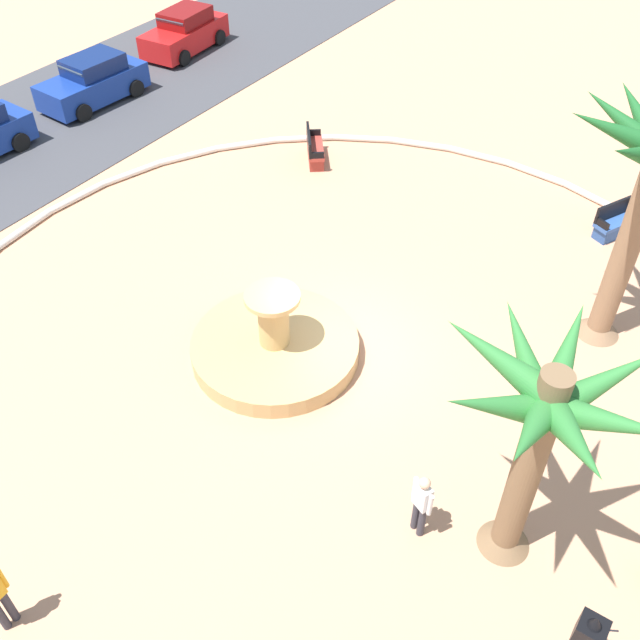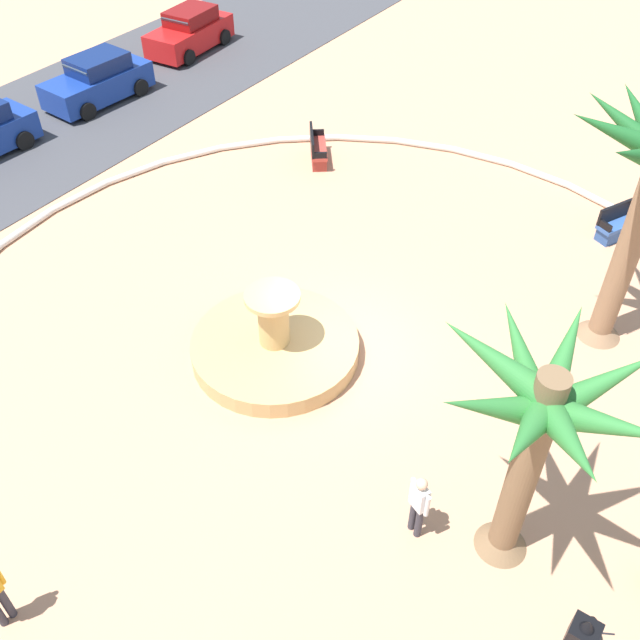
% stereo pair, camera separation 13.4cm
% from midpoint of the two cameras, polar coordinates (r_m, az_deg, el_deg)
% --- Properties ---
extents(ground_plane, '(80.00, 80.00, 0.00)m').
position_cam_midpoint_polar(ground_plane, '(17.00, 1.75, -2.37)').
color(ground_plane, tan).
extents(plaza_curb, '(20.61, 20.61, 0.20)m').
position_cam_midpoint_polar(plaza_curb, '(16.93, 1.76, -2.13)').
color(plaza_curb, silver).
rests_on(plaza_curb, ground).
extents(fountain, '(3.94, 3.94, 1.86)m').
position_cam_midpoint_polar(fountain, '(16.71, -3.39, -2.06)').
color(fountain, tan).
rests_on(fountain, ground).
extents(palm_tree_near_fountain, '(3.74, 3.80, 4.84)m').
position_cam_midpoint_polar(palm_tree_near_fountain, '(11.42, 17.42, -7.86)').
color(palm_tree_near_fountain, brown).
rests_on(palm_tree_near_fountain, ground).
extents(bench_west, '(1.57, 1.37, 1.00)m').
position_cam_midpoint_polar(bench_west, '(23.89, -0.03, 13.39)').
color(bench_west, '#B73D33').
rests_on(bench_west, ground).
extents(bench_north, '(1.66, 1.15, 1.00)m').
position_cam_midpoint_polar(bench_north, '(22.08, 23.10, 7.00)').
color(bench_north, '#335BA8').
rests_on(bench_north, ground).
extents(person_pedestrian_stroll, '(0.32, 0.49, 1.62)m').
position_cam_midpoint_polar(person_pedestrian_stroll, '(13.36, 8.18, -14.34)').
color(person_pedestrian_stroll, '#33333D').
rests_on(person_pedestrian_stroll, ground).
extents(parked_car_third, '(4.10, 2.11, 1.67)m').
position_cam_midpoint_polar(parked_car_third, '(28.79, -17.24, 17.83)').
color(parked_car_third, navy).
rests_on(parked_car_third, ground).
extents(parked_car_rightmost, '(4.12, 2.16, 1.67)m').
position_cam_midpoint_polar(parked_car_rightmost, '(32.46, -10.26, 21.76)').
color(parked_car_rightmost, red).
rests_on(parked_car_rightmost, ground).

